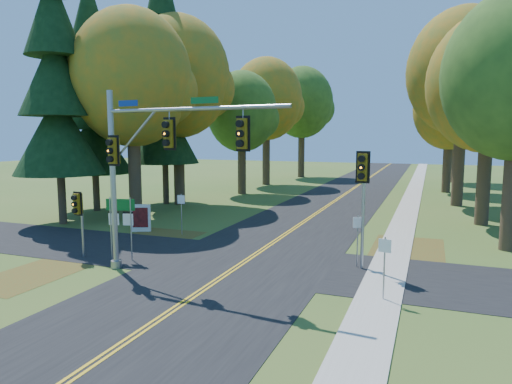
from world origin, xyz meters
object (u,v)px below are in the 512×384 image
(traffic_mast, at_px, (150,157))
(east_signal_pole, at_px, (363,181))
(route_sign_cluster, at_px, (121,216))
(info_kiosk, at_px, (141,218))

(traffic_mast, distance_m, east_signal_pole, 8.81)
(route_sign_cluster, relative_size, info_kiosk, 1.78)
(traffic_mast, relative_size, east_signal_pole, 1.64)
(east_signal_pole, height_order, route_sign_cluster, east_signal_pole)
(info_kiosk, bearing_deg, route_sign_cluster, -84.47)
(info_kiosk, bearing_deg, east_signal_pole, -35.55)
(route_sign_cluster, bearing_deg, traffic_mast, -41.89)
(info_kiosk, bearing_deg, traffic_mast, -73.61)
(route_sign_cluster, height_order, info_kiosk, route_sign_cluster)
(traffic_mast, bearing_deg, info_kiosk, 133.85)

